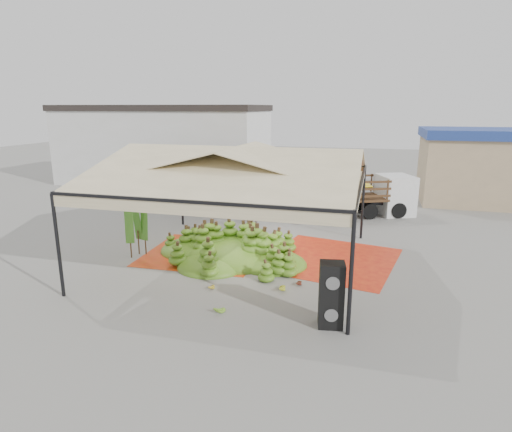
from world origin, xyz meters
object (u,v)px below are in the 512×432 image
(speaker_stack, at_px, (331,295))
(truck_right, at_px, (360,191))
(banana_heap, at_px, (233,242))
(vendor, at_px, (254,211))
(truck_left, at_px, (219,181))

(speaker_stack, relative_size, truck_right, 0.27)
(banana_heap, height_order, speaker_stack, speaker_stack)
(vendor, relative_size, truck_left, 0.21)
(truck_left, xyz_separation_m, truck_right, (7.31, 0.31, -0.24))
(truck_right, bearing_deg, speaker_stack, -114.19)
(banana_heap, distance_m, vendor, 4.21)
(truck_left, relative_size, truck_right, 1.18)
(vendor, height_order, truck_left, truck_left)
(truck_left, bearing_deg, speaker_stack, -51.17)
(vendor, distance_m, truck_left, 4.39)
(truck_left, height_order, truck_right, truck_left)
(vendor, xyz_separation_m, truck_right, (4.44, 3.56, 0.47))
(banana_heap, height_order, truck_right, truck_right)
(vendor, bearing_deg, speaker_stack, 131.00)
(speaker_stack, bearing_deg, vendor, 108.23)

